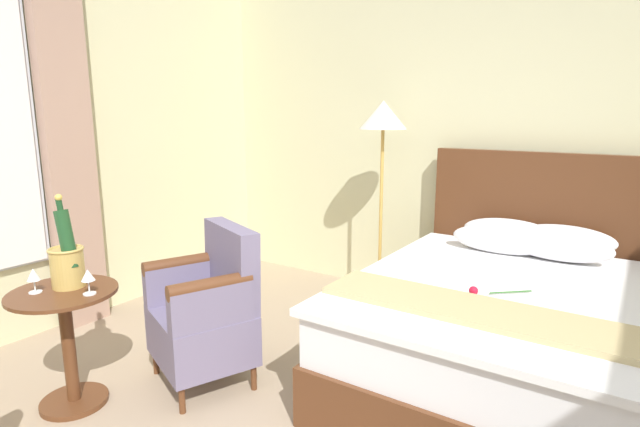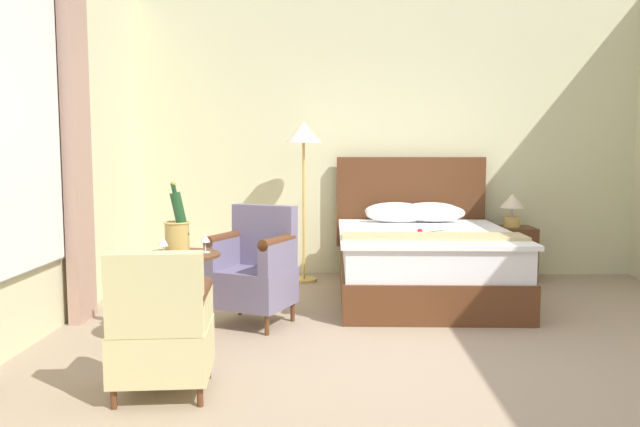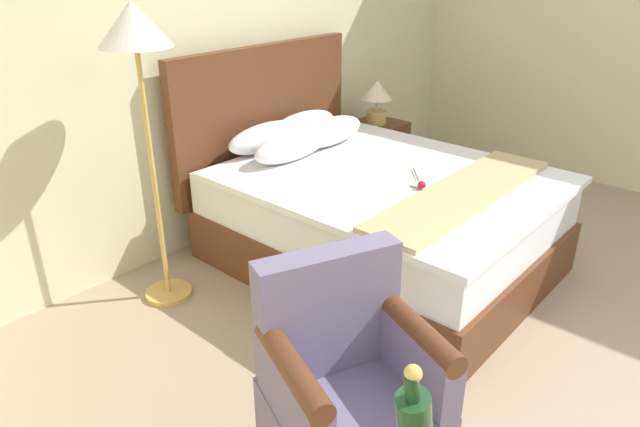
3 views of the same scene
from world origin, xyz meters
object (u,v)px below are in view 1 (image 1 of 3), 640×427
wine_glass_near_edge (88,277)px  armchair_by_window (207,311)px  bed (505,321)px  floor_lamp_brass (383,132)px  wine_glass_near_bucket (34,276)px  champagne_bucket (67,259)px  side_table_round (68,339)px

wine_glass_near_edge → armchair_by_window: bearing=63.5°
bed → floor_lamp_brass: 1.73m
armchair_by_window → wine_glass_near_bucket: bearing=-127.4°
bed → wine_glass_near_edge: bearing=-138.4°
bed → wine_glass_near_bucket: bearing=-139.8°
champagne_bucket → wine_glass_near_bucket: 0.18m
bed → armchair_by_window: (-1.49, -1.01, 0.07)m
wine_glass_near_bucket → bed: bearing=40.2°
wine_glass_near_bucket → champagne_bucket: bearing=68.3°
side_table_round → wine_glass_near_bucket: wine_glass_near_bucket is taller
floor_lamp_brass → wine_glass_near_bucket: bearing=-110.0°
wine_glass_near_edge → side_table_round: bearing=-162.8°
wine_glass_near_bucket → armchair_by_window: 0.95m
floor_lamp_brass → armchair_by_window: 1.97m
champagne_bucket → floor_lamp_brass: bearing=70.1°
bed → wine_glass_near_bucket: (-2.04, -1.72, 0.39)m
armchair_by_window → champagne_bucket: bearing=-130.9°
bed → side_table_round: bearing=-140.1°
armchair_by_window → side_table_round: bearing=-126.1°
champagne_bucket → armchair_by_window: 0.83m
floor_lamp_brass → armchair_by_window: (-0.32, -1.66, -1.02)m
champagne_bucket → wine_glass_near_bucket: (-0.06, -0.15, -0.06)m
wine_glass_near_edge → bed: bearing=41.6°
wine_glass_near_edge → armchair_by_window: 0.71m
side_table_round → champagne_bucket: champagne_bucket is taller
bed → side_table_round: 2.53m
armchair_by_window → wine_glass_near_edge: bearing=-116.5°
side_table_round → armchair_by_window: armchair_by_window is taller
side_table_round → wine_glass_near_bucket: 0.40m
champagne_bucket → armchair_by_window: size_ratio=0.54×
floor_lamp_brass → wine_glass_near_edge: (-0.60, -2.22, -0.69)m
bed → wine_glass_near_edge: bed is taller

